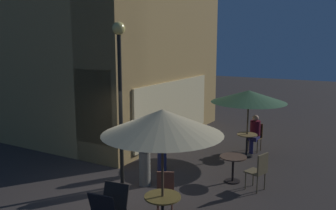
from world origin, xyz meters
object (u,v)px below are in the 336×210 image
Objects in this scene: cafe_table_2 at (233,163)px; patron_standing_1 at (162,141)px; cafe_chair_2 at (256,135)px; patron_standing_2 at (145,152)px; street_lamp_near_corner at (120,75)px; cafe_chair_1 at (165,189)px; patio_umbrella_1 at (249,97)px; patron_seated_0 at (255,131)px; cafe_table_1 at (247,141)px; cafe_chair_3 at (259,169)px; patio_umbrella_0 at (162,122)px; cafe_table_0 at (163,206)px.

patron_standing_1 reaches higher than cafe_table_2.
patron_standing_2 is (-4.41, 1.66, 0.35)m from cafe_chair_2.
street_lamp_near_corner reaches higher than cafe_chair_1.
patron_seated_0 is (0.65, -0.06, -1.27)m from patio_umbrella_1.
patron_standing_2 is (-3.62, 1.60, 0.39)m from cafe_table_1.
street_lamp_near_corner is 2.09m from patron_standing_2.
cafe_chair_3 is 3.31m from patron_seated_0.
patio_umbrella_1 is (-0.00, 0.00, 1.47)m from cafe_table_1.
patron_seated_0 is 0.73× the size of patron_standing_1.
cafe_chair_1 is at bearing 26.79° from patio_umbrella_0.
cafe_table_1 reaches higher than cafe_table_2.
street_lamp_near_corner is 2.33× the size of patron_standing_2.
cafe_table_2 is at bearing 73.42° from patron_standing_1.
patio_umbrella_0 is at bearing 4.45° from patron_seated_0.
street_lamp_near_corner reaches higher than patron_standing_1.
cafe_chair_3 is (2.89, -1.10, -1.65)m from patio_umbrella_0.
patio_umbrella_0 is (-5.39, 0.00, 1.71)m from cafe_table_1.
patron_standing_2 is at bearing 156.19° from patio_umbrella_1.
cafe_chair_2 is 3.44m from cafe_chair_3.
street_lamp_near_corner is 1.69× the size of patio_umbrella_0.
patio_umbrella_1 is 2.69× the size of cafe_chair_1.
cafe_table_0 is at bearing 157.31° from patron_standing_2.
patio_umbrella_1 is (2.26, 0.33, 1.48)m from cafe_table_2.
patron_seated_0 reaches higher than cafe_chair_1.
cafe_chair_1 is 0.91× the size of cafe_chair_3.
cafe_table_2 is at bearing -171.65° from cafe_table_1.
cafe_chair_2 is at bearing -55.48° from cafe_chair_3.
patron_standing_1 is at bearing 95.84° from cafe_table_2.
cafe_chair_1 is 0.50× the size of patron_standing_2.
cafe_chair_1 is 5.43m from cafe_chair_2.
cafe_chair_2 is at bearing -5.00° from cafe_table_1.
cafe_chair_1 is 2.57m from patron_standing_1.
patron_standing_1 reaches higher than cafe_table_0.
cafe_table_1 is 0.44× the size of patron_standing_1.
patron_standing_2 is (0.31, -0.50, -2.00)m from street_lamp_near_corner.
patron_standing_1 reaches higher than cafe_chair_2.
cafe_table_2 is 0.29× the size of patio_umbrella_0.
patron_standing_1 is at bearing 144.63° from cafe_table_1.
cafe_table_1 is 5.65m from patio_umbrella_0.
patron_seated_0 is at bearing 0.00° from cafe_chair_2.
cafe_table_1 is at bearing 0.00° from cafe_chair_2.
cafe_table_1 is at bearing -0.02° from cafe_table_0.
patio_umbrella_1 is 4.86m from cafe_chair_1.
cafe_table_1 is 4.64m from cafe_chair_1.
street_lamp_near_corner is 5.55× the size of cafe_table_1.
patron_standing_2 reaches higher than cafe_table_1.
patio_umbrella_0 reaches higher than cafe_table_0.
cafe_chair_3 is at bearing -65.80° from street_lamp_near_corner.
patio_umbrella_0 is 3.66m from patron_standing_1.
patron_standing_2 is at bearing -156.57° from cafe_chair_1.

